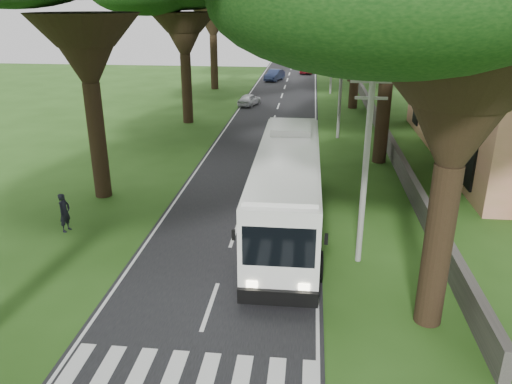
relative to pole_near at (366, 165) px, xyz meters
The scene contains 11 objects.
ground 9.15m from the pole_near, 132.51° to the right, with size 140.00×140.00×0.00m, color #244914.
road 20.21m from the pole_near, 106.14° to the left, with size 8.00×120.00×0.04m, color black.
property_wall 18.68m from the pole_near, 79.00° to the left, with size 0.35×50.00×1.20m, color #383533.
pole_near is the anchor object (origin of this frame).
pole_mid 20.00m from the pole_near, 90.00° to the left, with size 1.60×0.24×8.00m.
pole_far 40.00m from the pole_near, 90.00° to the left, with size 1.60×0.24×8.00m.
coach_bus 4.64m from the pole_near, 138.96° to the left, with size 3.25×13.47×3.97m.
distant_car_a 33.28m from the pole_near, 104.89° to the left, with size 1.44×3.58×1.22m, color silver.
distant_car_b 49.90m from the pole_near, 98.33° to the left, with size 1.53×4.39×1.45m, color #212B4E.
distant_car_c 57.14m from the pole_near, 92.88° to the left, with size 1.85×4.56×1.32m, color maroon.
pedestrian 13.90m from the pole_near, behind, with size 0.68×0.45×1.86m, color black.
Camera 1 is at (3.27, -12.81, 10.19)m, focal length 35.00 mm.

